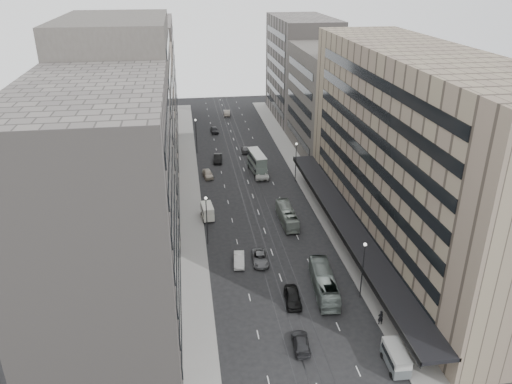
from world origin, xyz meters
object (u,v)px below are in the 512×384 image
panel_van (207,211)px  sedan_1 (239,260)px  bus_far (287,215)px  sedan_2 (260,258)px  bus_near (324,283)px  double_decker (257,162)px  pedestrian (381,318)px  vw_microbus (396,357)px  sedan_0 (293,297)px

panel_van → sedan_1: size_ratio=0.97×
bus_far → sedan_2: bearing=61.0°
bus_near → panel_van: bearing=-53.9°
bus_near → double_decker: size_ratio=1.26×
bus_near → double_decker: bearing=-81.2°
pedestrian → double_decker: bearing=-85.5°
bus_near → sedan_1: bearing=-34.0°
double_decker → vw_microbus: (6.63, -58.61, -1.08)m
bus_far → double_decker: double_decker is taller
bus_near → vw_microbus: 15.27m
bus_near → pedestrian: bus_near is taller
double_decker → bus_far: bearing=-91.5°
bus_far → pedestrian: bus_far is taller
pedestrian → bus_far: bearing=-82.2°
vw_microbus → sedan_1: (-14.62, 23.40, -0.65)m
bus_near → sedan_1: (-10.55, 8.68, -0.77)m
sedan_2 → sedan_1: bearing=-177.2°
sedan_0 → sedan_1: 11.90m
sedan_1 → sedan_2: (3.17, -0.05, -0.03)m
bus_far → pedestrian: bearing=101.4°
bus_far → sedan_0: (-3.86, -22.30, -0.49)m
bus_near → sedan_2: bus_near is taller
vw_microbus → panel_van: size_ratio=1.09×
bus_far → vw_microbus: bus_far is taller
bus_far → sedan_0: 22.63m
sedan_0 → double_decker: bearing=92.1°
sedan_2 → pedestrian: pedestrian is taller
bus_far → sedan_1: bus_far is taller
bus_far → double_decker: size_ratio=1.14×
sedan_0 → vw_microbus: bearing=-51.5°
vw_microbus → sedan_2: size_ratio=0.92×
bus_far → sedan_1: size_ratio=2.20×
double_decker → sedan_0: size_ratio=1.68×
bus_far → panel_van: (-13.52, 3.47, 0.08)m
double_decker → vw_microbus: double_decker is taller
double_decker → sedan_2: bearing=-103.6°
vw_microbus → sedan_0: (-8.74, 13.05, -0.51)m
panel_van → pedestrian: (19.40, -31.78, -0.31)m
vw_microbus → double_decker: bearing=99.0°
sedan_1 → bus_near: bearing=-33.3°
double_decker → panel_van: (-11.77, -19.79, -1.02)m
bus_near → sedan_2: bearing=-44.1°
bus_far → sedan_1: (-9.73, -11.95, -0.63)m
bus_near → double_decker: (-2.56, 43.89, 0.96)m
vw_microbus → bus_far: bearing=100.4°
panel_van → sedan_2: size_ratio=0.85×
pedestrian → sedan_1: bearing=-50.2°
sedan_2 → double_decker: bearing=85.9°
sedan_0 → bus_far: bearing=84.9°
vw_microbus → bus_near: bearing=108.0°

